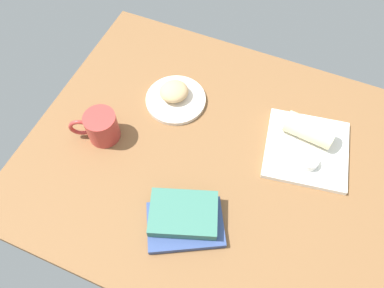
{
  "coord_description": "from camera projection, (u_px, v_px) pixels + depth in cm",
  "views": [
    {
      "loc": [
        15.0,
        -52.66,
        101.61
      ],
      "look_at": [
        -7.07,
        -0.62,
        7.0
      ],
      "focal_mm": 35.53,
      "sensor_mm": 36.0,
      "label": 1
    }
  ],
  "objects": [
    {
      "name": "dining_table",
      "position": [
        215.0,
        159.0,
        1.13
      ],
      "size": [
        110.0,
        90.0,
        4.0
      ],
      "primitive_type": "cube",
      "color": "brown",
      "rests_on": "ground"
    },
    {
      "name": "round_plate",
      "position": [
        176.0,
        100.0,
        1.21
      ],
      "size": [
        19.15,
        19.15,
        1.4
      ],
      "primitive_type": "cylinder",
      "color": "silver",
      "rests_on": "dining_table"
    },
    {
      "name": "scone_pastry",
      "position": [
        174.0,
        91.0,
        1.19
      ],
      "size": [
        12.6,
        12.54,
        4.57
      ],
      "primitive_type": "ellipsoid",
      "rotation": [
        0.0,
        0.0,
        3.87
      ],
      "color": "tan",
      "rests_on": "round_plate"
    },
    {
      "name": "square_plate",
      "position": [
        306.0,
        149.0,
        1.12
      ],
      "size": [
        27.43,
        27.43,
        1.6
      ],
      "primitive_type": "cube",
      "rotation": [
        0.0,
        0.0,
        0.17
      ],
      "color": "white",
      "rests_on": "dining_table"
    },
    {
      "name": "sauce_cup",
      "position": [
        309.0,
        162.0,
        1.07
      ],
      "size": [
        5.07,
        5.07,
        2.44
      ],
      "color": "silver",
      "rests_on": "square_plate"
    },
    {
      "name": "breakfast_wrap",
      "position": [
        309.0,
        130.0,
        1.11
      ],
      "size": [
        14.82,
        7.91,
        6.41
      ],
      "primitive_type": "cylinder",
      "rotation": [
        1.57,
        0.0,
        4.6
      ],
      "color": "beige",
      "rests_on": "square_plate"
    },
    {
      "name": "book_stack",
      "position": [
        184.0,
        218.0,
        0.99
      ],
      "size": [
        23.91,
        21.29,
        5.38
      ],
      "color": "#33477F",
      "rests_on": "dining_table"
    },
    {
      "name": "coffee_mug",
      "position": [
        101.0,
        127.0,
        1.11
      ],
      "size": [
        13.78,
        9.45,
        9.48
      ],
      "color": "#B23833",
      "rests_on": "dining_table"
    }
  ]
}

